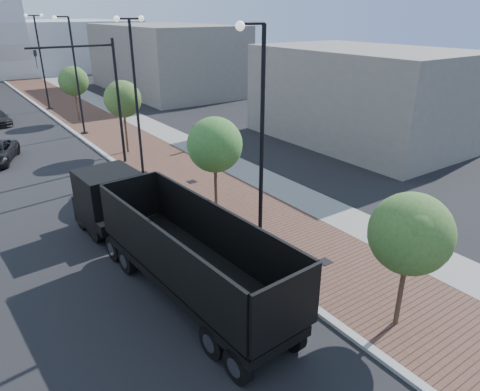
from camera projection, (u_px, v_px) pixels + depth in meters
sidewalk at (96, 116)px, 42.44m from camera, size 7.00×140.00×0.12m
concrete_strip at (123, 113)px, 43.87m from camera, size 2.40×140.00×0.13m
curb at (59, 121)px, 40.59m from camera, size 0.30×140.00×0.14m
dump_truck at (143, 229)px, 17.61m from camera, size 3.24×13.46×3.34m
white_sedan at (109, 192)px, 22.70m from camera, size 2.93×5.12×1.60m
pedestrian at (194, 138)px, 31.73m from camera, size 0.83×0.70×1.92m
streetlight_1 at (259, 159)px, 16.55m from camera, size 1.44×0.56×9.21m
streetlight_2 at (136, 98)px, 25.48m from camera, size 1.72×0.56×9.28m
streetlight_3 at (76, 82)px, 34.66m from camera, size 1.44×0.56×9.21m
streetlight_4 at (42, 62)px, 43.58m from camera, size 1.72×0.56×9.28m
traffic_mast at (103, 90)px, 27.20m from camera, size 5.09×0.20×8.00m
tree_0 at (411, 233)px, 13.03m from camera, size 2.53×2.51×4.65m
tree_1 at (215, 145)px, 21.29m from camera, size 2.72×2.72×4.86m
tree_2 at (123, 99)px, 30.19m from camera, size 2.57×2.56×5.17m
tree_3 at (74, 81)px, 39.31m from camera, size 2.63×2.62×5.01m
commercial_block_ne at (165, 58)px, 55.06m from camera, size 12.00×22.00×8.00m
commercial_block_e at (361, 95)px, 33.68m from camera, size 10.00×16.00×7.00m
utility_cover_1 at (325, 262)px, 17.69m from camera, size 0.50×0.50×0.02m
utility_cover_2 at (192, 182)px, 25.99m from camera, size 0.50×0.50×0.02m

